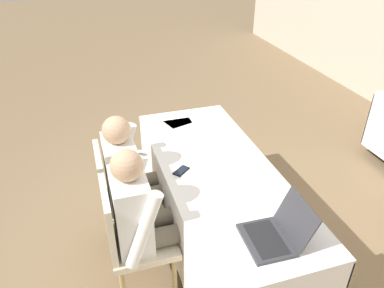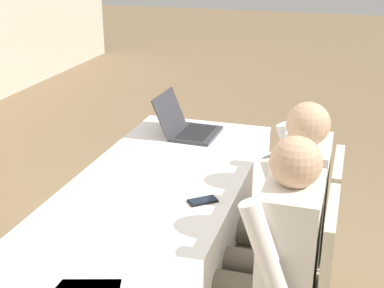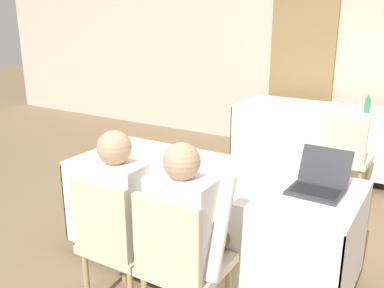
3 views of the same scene
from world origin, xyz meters
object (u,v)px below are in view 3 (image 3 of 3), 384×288
at_px(person_white_shirt, 190,226).
at_px(water_bottle, 368,104).
at_px(cell_phone, 180,181).
at_px(person_checkered_shirt, 126,208).
at_px(chair_near_right, 180,260).
at_px(laptop, 318,184).
at_px(chair_far_spare, 345,154).
at_px(chair_near_left, 116,239).

bearing_deg(person_white_shirt, water_bottle, -97.08).
bearing_deg(cell_phone, person_white_shirt, -89.98).
distance_m(cell_phone, water_bottle, 2.84).
relative_size(water_bottle, person_checkered_shirt, 0.19).
bearing_deg(chair_near_right, cell_phone, -57.53).
height_order(laptop, chair_far_spare, laptop).
xyz_separation_m(chair_near_left, chair_near_right, (0.45, 0.00, 0.00)).
xyz_separation_m(laptop, person_checkered_shirt, (-0.98, -0.66, -0.13)).
bearing_deg(chair_near_left, cell_phone, -111.71).
bearing_deg(cell_phone, chair_far_spare, 31.73).
distance_m(water_bottle, chair_far_spare, 0.90).
bearing_deg(person_checkered_shirt, chair_near_right, 167.09).
distance_m(chair_near_right, person_checkered_shirt, 0.49).
bearing_deg(person_checkered_shirt, person_white_shirt, -180.00).
relative_size(chair_far_spare, person_white_shirt, 0.78).
xyz_separation_m(chair_near_right, chair_far_spare, (0.36, 2.36, 0.00)).
relative_size(chair_far_spare, person_checkered_shirt, 0.78).
xyz_separation_m(laptop, chair_far_spare, (-0.16, 1.60, -0.29)).
bearing_deg(laptop, chair_near_left, -140.08).
xyz_separation_m(chair_near_right, person_white_shirt, (0.00, 0.10, 0.16)).
relative_size(water_bottle, person_white_shirt, 0.19).
xyz_separation_m(chair_far_spare, person_white_shirt, (-0.36, -2.26, 0.16)).
distance_m(water_bottle, chair_near_right, 3.24).
distance_m(water_bottle, chair_near_left, 3.32).
relative_size(chair_near_right, person_checkered_shirt, 0.78).
bearing_deg(chair_far_spare, cell_phone, 72.78).
height_order(chair_far_spare, person_checkered_shirt, person_checkered_shirt).
xyz_separation_m(water_bottle, person_white_shirt, (-0.38, -3.09, -0.19)).
bearing_deg(chair_near_right, chair_far_spare, -98.78).
height_order(cell_phone, chair_near_left, chair_near_left).
relative_size(water_bottle, chair_near_right, 0.24).
bearing_deg(chair_near_left, laptop, -142.07).
relative_size(chair_near_left, chair_near_right, 1.00).
relative_size(cell_phone, chair_near_right, 0.15).
height_order(chair_far_spare, person_white_shirt, person_white_shirt).
bearing_deg(chair_near_left, person_checkered_shirt, -90.00).
xyz_separation_m(laptop, cell_phone, (-0.80, -0.32, -0.04)).
distance_m(chair_near_right, chair_far_spare, 2.39).
relative_size(chair_near_right, person_white_shirt, 0.78).
height_order(chair_near_right, chair_far_spare, same).
xyz_separation_m(water_bottle, chair_near_left, (-0.84, -3.20, -0.35)).
bearing_deg(chair_near_left, water_bottle, -104.67).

